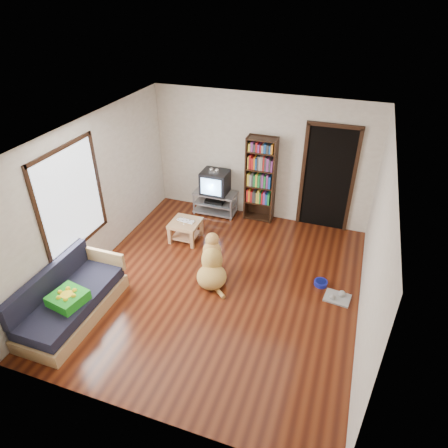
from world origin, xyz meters
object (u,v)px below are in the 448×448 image
(laptop, at_px, (185,222))
(dog_bowl, at_px, (321,283))
(tv_stand, at_px, (215,202))
(coffee_table, at_px, (186,227))
(green_cushion, at_px, (68,298))
(grey_rag, at_px, (337,298))
(bookshelf, at_px, (261,175))
(dog, at_px, (212,265))
(sofa, at_px, (71,302))
(crt_tv, at_px, (215,182))

(laptop, xyz_separation_m, dog_bowl, (2.70, -0.48, -0.37))
(tv_stand, distance_m, coffee_table, 1.18)
(green_cushion, height_order, tv_stand, green_cushion)
(green_cushion, bearing_deg, tv_stand, 87.54)
(tv_stand, bearing_deg, green_cushion, -102.68)
(green_cushion, distance_m, grey_rag, 4.13)
(laptop, height_order, bookshelf, bookshelf)
(tv_stand, bearing_deg, grey_rag, -34.42)
(laptop, xyz_separation_m, dog, (0.91, -0.93, -0.12))
(dog, bearing_deg, coffee_table, 133.63)
(green_cushion, xyz_separation_m, bookshelf, (1.80, 3.87, 0.50))
(sofa, bearing_deg, tv_stand, 74.98)
(green_cushion, xyz_separation_m, dog, (1.58, 1.65, -0.20))
(green_cushion, xyz_separation_m, sofa, (-0.12, 0.15, -0.24))
(laptop, distance_m, tv_stand, 1.22)
(green_cushion, height_order, bookshelf, bookshelf)
(green_cushion, distance_m, coffee_table, 2.70)
(tv_stand, relative_size, dog, 1.00)
(green_cushion, relative_size, tv_stand, 0.51)
(grey_rag, height_order, dog, dog)
(grey_rag, height_order, sofa, sofa)
(green_cushion, height_order, crt_tv, crt_tv)
(crt_tv, height_order, sofa, crt_tv)
(bookshelf, bearing_deg, sofa, -117.32)
(laptop, distance_m, dog, 1.31)
(grey_rag, relative_size, bookshelf, 0.22)
(bookshelf, distance_m, dog, 2.34)
(coffee_table, bearing_deg, grey_rag, -14.25)
(grey_rag, bearing_deg, sofa, -155.76)
(green_cushion, distance_m, sofa, 0.30)
(laptop, height_order, sofa, sofa)
(crt_tv, xyz_separation_m, sofa, (-0.97, -3.65, -0.48))
(laptop, relative_size, coffee_table, 0.62)
(green_cushion, distance_m, laptop, 2.67)
(green_cushion, relative_size, dog, 0.51)
(green_cushion, distance_m, crt_tv, 3.90)
(dog_bowl, xyz_separation_m, bookshelf, (-1.56, 1.77, 0.96))
(coffee_table, bearing_deg, dog, -46.37)
(coffee_table, bearing_deg, tv_stand, 81.06)
(dog_bowl, relative_size, sofa, 0.12)
(green_cushion, bearing_deg, sofa, 140.53)
(coffee_table, bearing_deg, bookshelf, 48.02)
(dog, bearing_deg, bookshelf, 84.35)
(bookshelf, bearing_deg, laptop, -131.31)
(laptop, distance_m, bookshelf, 1.81)
(crt_tv, bearing_deg, sofa, -104.93)
(grey_rag, bearing_deg, tv_stand, 145.58)
(grey_rag, height_order, crt_tv, crt_tv)
(dog_bowl, distance_m, grey_rag, 0.39)
(laptop, relative_size, dog, 0.38)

